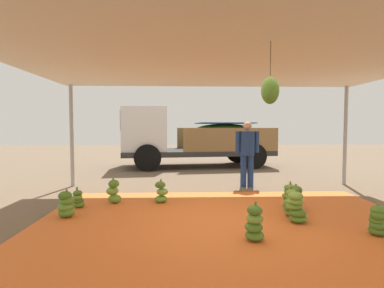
{
  "coord_description": "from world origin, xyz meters",
  "views": [
    {
      "loc": [
        -0.79,
        -4.81,
        1.61
      ],
      "look_at": [
        -0.58,
        1.53,
        1.26
      ],
      "focal_mm": 27.53,
      "sensor_mm": 36.0,
      "label": 1
    }
  ],
  "objects_px": {
    "banana_bunch_5": "(296,208)",
    "banana_bunch_0": "(254,224)",
    "banana_bunch_1": "(78,199)",
    "worker_0": "(247,149)",
    "banana_bunch_4": "(290,197)",
    "banana_bunch_9": "(378,221)",
    "banana_bunch_7": "(291,203)",
    "banana_bunch_2": "(114,192)",
    "banana_bunch_3": "(161,193)",
    "cargo_truck_main": "(192,138)",
    "banana_bunch_6": "(66,205)",
    "banana_bunch_8": "(296,200)"
  },
  "relations": [
    {
      "from": "banana_bunch_8",
      "to": "worker_0",
      "type": "bearing_deg",
      "value": 99.03
    },
    {
      "from": "banana_bunch_3",
      "to": "cargo_truck_main",
      "type": "height_order",
      "value": "cargo_truck_main"
    },
    {
      "from": "cargo_truck_main",
      "to": "banana_bunch_0",
      "type": "bearing_deg",
      "value": -85.6
    },
    {
      "from": "banana_bunch_2",
      "to": "banana_bunch_3",
      "type": "relative_size",
      "value": 1.05
    },
    {
      "from": "banana_bunch_4",
      "to": "cargo_truck_main",
      "type": "relative_size",
      "value": 0.08
    },
    {
      "from": "banana_bunch_4",
      "to": "banana_bunch_8",
      "type": "distance_m",
      "value": 0.34
    },
    {
      "from": "banana_bunch_1",
      "to": "worker_0",
      "type": "xyz_separation_m",
      "value": [
        3.85,
        2.02,
        0.86
      ]
    },
    {
      "from": "cargo_truck_main",
      "to": "banana_bunch_3",
      "type": "bearing_deg",
      "value": -98.24
    },
    {
      "from": "worker_0",
      "to": "banana_bunch_5",
      "type": "bearing_deg",
      "value": -87.09
    },
    {
      "from": "banana_bunch_7",
      "to": "worker_0",
      "type": "height_order",
      "value": "worker_0"
    },
    {
      "from": "banana_bunch_5",
      "to": "cargo_truck_main",
      "type": "bearing_deg",
      "value": 101.8
    },
    {
      "from": "banana_bunch_3",
      "to": "banana_bunch_5",
      "type": "distance_m",
      "value": 2.76
    },
    {
      "from": "banana_bunch_5",
      "to": "banana_bunch_0",
      "type": "bearing_deg",
      "value": -139.7
    },
    {
      "from": "banana_bunch_7",
      "to": "banana_bunch_9",
      "type": "distance_m",
      "value": 1.36
    },
    {
      "from": "banana_bunch_7",
      "to": "cargo_truck_main",
      "type": "height_order",
      "value": "cargo_truck_main"
    },
    {
      "from": "banana_bunch_1",
      "to": "banana_bunch_8",
      "type": "xyz_separation_m",
      "value": [
        4.24,
        -0.44,
        0.07
      ]
    },
    {
      "from": "banana_bunch_1",
      "to": "banana_bunch_4",
      "type": "xyz_separation_m",
      "value": [
        4.26,
        -0.1,
        0.05
      ]
    },
    {
      "from": "banana_bunch_7",
      "to": "worker_0",
      "type": "distance_m",
      "value": 2.85
    },
    {
      "from": "banana_bunch_4",
      "to": "banana_bunch_9",
      "type": "relative_size",
      "value": 1.05
    },
    {
      "from": "banana_bunch_4",
      "to": "cargo_truck_main",
      "type": "distance_m",
      "value": 6.65
    },
    {
      "from": "banana_bunch_0",
      "to": "banana_bunch_3",
      "type": "height_order",
      "value": "banana_bunch_0"
    },
    {
      "from": "banana_bunch_9",
      "to": "banana_bunch_2",
      "type": "bearing_deg",
      "value": 154.81
    },
    {
      "from": "banana_bunch_4",
      "to": "banana_bunch_7",
      "type": "relative_size",
      "value": 0.96
    },
    {
      "from": "banana_bunch_1",
      "to": "banana_bunch_7",
      "type": "xyz_separation_m",
      "value": [
        4.04,
        -0.71,
        0.07
      ]
    },
    {
      "from": "banana_bunch_7",
      "to": "cargo_truck_main",
      "type": "bearing_deg",
      "value": 102.63
    },
    {
      "from": "banana_bunch_0",
      "to": "banana_bunch_1",
      "type": "distance_m",
      "value": 3.6
    },
    {
      "from": "banana_bunch_0",
      "to": "banana_bunch_2",
      "type": "distance_m",
      "value": 3.31
    },
    {
      "from": "banana_bunch_5",
      "to": "banana_bunch_9",
      "type": "height_order",
      "value": "banana_bunch_5"
    },
    {
      "from": "banana_bunch_5",
      "to": "banana_bunch_8",
      "type": "distance_m",
      "value": 0.66
    },
    {
      "from": "banana_bunch_6",
      "to": "banana_bunch_9",
      "type": "relative_size",
      "value": 1.02
    },
    {
      "from": "worker_0",
      "to": "banana_bunch_8",
      "type": "bearing_deg",
      "value": -80.97
    },
    {
      "from": "banana_bunch_0",
      "to": "banana_bunch_4",
      "type": "distance_m",
      "value": 2.07
    },
    {
      "from": "banana_bunch_1",
      "to": "banana_bunch_7",
      "type": "distance_m",
      "value": 4.1
    },
    {
      "from": "banana_bunch_3",
      "to": "banana_bunch_6",
      "type": "relative_size",
      "value": 1.0
    },
    {
      "from": "banana_bunch_6",
      "to": "cargo_truck_main",
      "type": "relative_size",
      "value": 0.08
    },
    {
      "from": "banana_bunch_2",
      "to": "banana_bunch_7",
      "type": "relative_size",
      "value": 0.98
    },
    {
      "from": "cargo_truck_main",
      "to": "worker_0",
      "type": "height_order",
      "value": "cargo_truck_main"
    },
    {
      "from": "banana_bunch_1",
      "to": "worker_0",
      "type": "bearing_deg",
      "value": 27.68
    },
    {
      "from": "banana_bunch_3",
      "to": "banana_bunch_7",
      "type": "height_order",
      "value": "banana_bunch_7"
    },
    {
      "from": "banana_bunch_0",
      "to": "banana_bunch_6",
      "type": "xyz_separation_m",
      "value": [
        -3.1,
        1.2,
        -0.02
      ]
    },
    {
      "from": "banana_bunch_0",
      "to": "cargo_truck_main",
      "type": "distance_m",
      "value": 8.13
    },
    {
      "from": "banana_bunch_2",
      "to": "banana_bunch_8",
      "type": "height_order",
      "value": "banana_bunch_8"
    },
    {
      "from": "banana_bunch_6",
      "to": "banana_bunch_8",
      "type": "distance_m",
      "value": 4.24
    },
    {
      "from": "banana_bunch_5",
      "to": "banana_bunch_6",
      "type": "xyz_separation_m",
      "value": [
        -4.0,
        0.44,
        -0.03
      ]
    },
    {
      "from": "banana_bunch_4",
      "to": "banana_bunch_6",
      "type": "height_order",
      "value": "banana_bunch_4"
    },
    {
      "from": "banana_bunch_2",
      "to": "worker_0",
      "type": "distance_m",
      "value": 3.71
    },
    {
      "from": "banana_bunch_3",
      "to": "banana_bunch_6",
      "type": "distance_m",
      "value": 1.9
    },
    {
      "from": "banana_bunch_0",
      "to": "banana_bunch_7",
      "type": "bearing_deg",
      "value": 50.01
    },
    {
      "from": "banana_bunch_3",
      "to": "banana_bunch_5",
      "type": "xyz_separation_m",
      "value": [
        2.37,
        -1.41,
        0.04
      ]
    },
    {
      "from": "banana_bunch_3",
      "to": "banana_bunch_7",
      "type": "bearing_deg",
      "value": -23.78
    }
  ]
}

